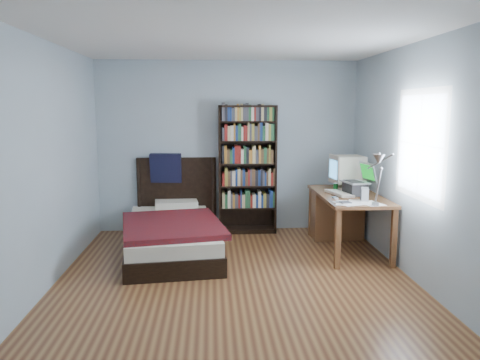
# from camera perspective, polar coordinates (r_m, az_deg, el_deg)

# --- Properties ---
(room) EXTENTS (4.20, 4.24, 2.50)m
(room) POSITION_cam_1_polar(r_m,az_deg,el_deg) (4.83, -0.30, 2.03)
(room) COLOR #592D1A
(room) RESTS_ON ground
(desk) EXTENTS (0.75, 1.53, 0.73)m
(desk) POSITION_cam_1_polar(r_m,az_deg,el_deg) (6.58, 11.98, -3.74)
(desk) COLOR brown
(desk) RESTS_ON floor
(crt_monitor) EXTENTS (0.43, 0.40, 0.46)m
(crt_monitor) POSITION_cam_1_polar(r_m,az_deg,el_deg) (6.50, 12.91, 1.22)
(crt_monitor) COLOR beige
(crt_monitor) RESTS_ON desk
(laptop) EXTENTS (0.39, 0.38, 0.41)m
(laptop) POSITION_cam_1_polar(r_m,az_deg,el_deg) (6.09, 14.01, -0.70)
(laptop) COLOR #2D2D30
(laptop) RESTS_ON desk
(desk_lamp) EXTENTS (0.24, 0.54, 0.64)m
(desk_lamp) POSITION_cam_1_polar(r_m,az_deg,el_deg) (5.00, 16.53, 1.79)
(desk_lamp) COLOR #99999E
(desk_lamp) RESTS_ON desk
(keyboard) EXTENTS (0.29, 0.50, 0.05)m
(keyboard) POSITION_cam_1_polar(r_m,az_deg,el_deg) (6.07, 11.99, -1.60)
(keyboard) COLOR #BEB19E
(keyboard) RESTS_ON desk
(speaker) EXTENTS (0.10, 0.10, 0.17)m
(speaker) POSITION_cam_1_polar(r_m,az_deg,el_deg) (5.70, 14.97, -1.70)
(speaker) COLOR gray
(speaker) RESTS_ON desk
(soda_can) EXTENTS (0.06, 0.06, 0.11)m
(soda_can) POSITION_cam_1_polar(r_m,az_deg,el_deg) (6.28, 11.59, -0.90)
(soda_can) COLOR #083D1C
(soda_can) RESTS_ON desk
(mouse) EXTENTS (0.07, 0.13, 0.04)m
(mouse) POSITION_cam_1_polar(r_m,az_deg,el_deg) (6.37, 12.19, -1.07)
(mouse) COLOR silver
(mouse) RESTS_ON desk
(phone_silver) EXTENTS (0.06, 0.11, 0.02)m
(phone_silver) POSITION_cam_1_polar(r_m,az_deg,el_deg) (5.79, 11.51, -2.14)
(phone_silver) COLOR silver
(phone_silver) RESTS_ON desk
(phone_grey) EXTENTS (0.06, 0.09, 0.02)m
(phone_grey) POSITION_cam_1_polar(r_m,az_deg,el_deg) (5.55, 11.82, -2.63)
(phone_grey) COLOR gray
(phone_grey) RESTS_ON desk
(external_drive) EXTENTS (0.13, 0.13, 0.02)m
(external_drive) POSITION_cam_1_polar(r_m,az_deg,el_deg) (5.49, 12.72, -2.76)
(external_drive) COLOR gray
(external_drive) RESTS_ON desk
(bookshelf) EXTENTS (0.84, 0.30, 1.86)m
(bookshelf) POSITION_cam_1_polar(r_m,az_deg,el_deg) (6.81, 0.89, 1.30)
(bookshelf) COLOR black
(bookshelf) RESTS_ON floor
(bed) EXTENTS (1.40, 2.31, 1.16)m
(bed) POSITION_cam_1_polar(r_m,az_deg,el_deg) (6.14, -8.26, -6.10)
(bed) COLOR black
(bed) RESTS_ON floor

